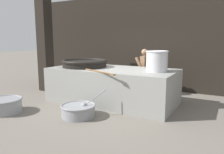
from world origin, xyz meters
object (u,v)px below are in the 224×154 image
Objects in this scene: cook at (144,70)px; stock_pot at (157,61)px; giant_wok_near at (85,63)px; prep_bowl_meat at (4,105)px; prep_bowl_vegetables at (78,110)px.

stock_pot is at bearing 119.93° from cook.
giant_wok_near is 2.33× the size of stock_pot.
cook is at bearing 54.69° from prep_bowl_meat.
prep_bowl_meat is (-1.90, -0.68, 0.04)m from prep_bowl_vegetables.
cook is at bearing 123.54° from stock_pot.
giant_wok_near is 2.34m from stock_pot.
stock_pot reaches higher than giant_wok_near.
giant_wok_near is 1.47× the size of prep_bowl_vegetables.
prep_bowl_meat is (-2.53, -3.57, -0.66)m from cook.
prep_bowl_meat is at bearing -145.53° from stock_pot.
stock_pot is at bearing 34.47° from prep_bowl_meat.
stock_pot is 4.23m from prep_bowl_meat.
prep_bowl_vegetables is (0.88, -1.50, -0.99)m from giant_wok_near.
cook is (1.50, 1.38, -0.30)m from giant_wok_near.
cook reaches higher than prep_bowl_meat.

